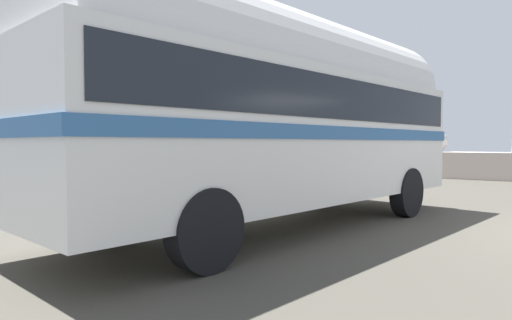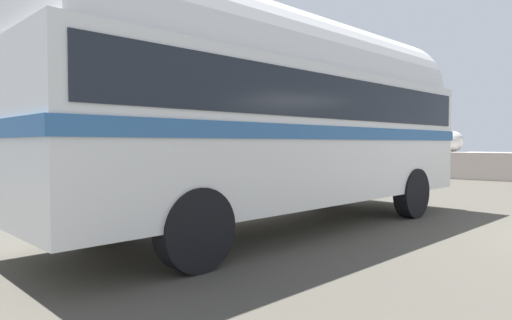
% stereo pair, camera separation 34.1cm
% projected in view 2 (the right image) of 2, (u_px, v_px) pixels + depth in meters
% --- Properties ---
extents(vintage_coach, '(3.64, 8.84, 3.70)m').
position_uv_depth(vintage_coach, '(280.00, 109.00, 7.52)').
color(vintage_coach, black).
rests_on(vintage_coach, ground).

